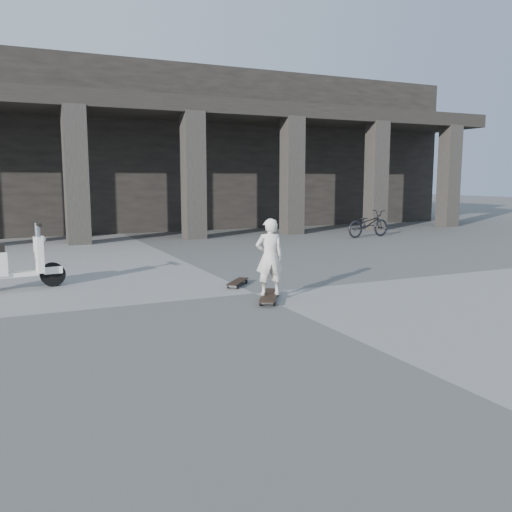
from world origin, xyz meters
name	(u,v)px	position (x,y,z in m)	size (l,w,h in m)	color
ground	(254,293)	(0.00, 0.00, 0.00)	(90.00, 90.00, 0.00)	#535350
colonnade	(106,150)	(0.00, 13.77, 3.03)	(28.00, 8.82, 6.00)	black
longboard	(269,296)	(-0.02, -0.62, 0.08)	(0.72, 0.98, 0.10)	black
skateboard_spare	(238,282)	(0.00, 0.70, 0.07)	(0.63, 0.69, 0.09)	black
child	(269,257)	(-0.02, -0.62, 0.70)	(0.44, 0.29, 1.20)	silver
bicycle	(368,224)	(7.12, 6.48, 0.44)	(0.58, 1.68, 0.88)	black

